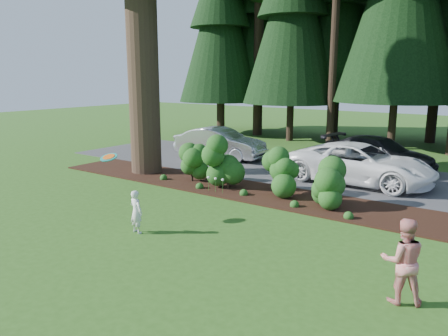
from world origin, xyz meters
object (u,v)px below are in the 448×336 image
(car_dark_suv, at_px, (379,154))
(frisbee, at_px, (109,157))
(car_silver_wagon, at_px, (220,143))
(adult, at_px, (403,261))
(car_white_suv, at_px, (360,164))
(child, at_px, (136,212))

(car_dark_suv, bearing_deg, frisbee, 170.59)
(car_silver_wagon, distance_m, adult, 14.08)
(car_white_suv, xyz_separation_m, child, (-2.92, -8.40, -0.21))
(car_silver_wagon, height_order, frisbee, frisbee)
(car_silver_wagon, xyz_separation_m, car_white_suv, (7.17, -1.07, 0.00))
(car_silver_wagon, distance_m, car_dark_suv, 7.23)
(child, height_order, adult, adult)
(car_silver_wagon, xyz_separation_m, adult, (10.65, -9.21, 0.01))
(car_white_suv, bearing_deg, adult, -155.43)
(car_white_suv, relative_size, child, 4.75)
(adult, bearing_deg, car_dark_suv, -97.80)
(car_dark_suv, distance_m, frisbee, 11.76)
(child, bearing_deg, car_silver_wagon, -58.88)
(car_white_suv, height_order, child, car_white_suv)
(car_silver_wagon, bearing_deg, child, -161.34)
(frisbee, bearing_deg, car_dark_suv, 70.18)
(car_white_suv, bearing_deg, child, 162.29)
(car_silver_wagon, relative_size, adult, 2.87)
(car_silver_wagon, xyz_separation_m, child, (4.25, -9.47, -0.21))
(car_white_suv, xyz_separation_m, car_dark_suv, (-0.16, 2.84, -0.05))
(car_white_suv, height_order, frisbee, frisbee)
(child, relative_size, frisbee, 2.40)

